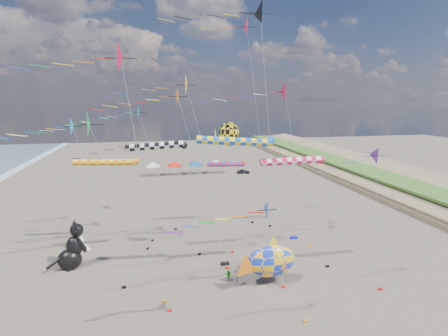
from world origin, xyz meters
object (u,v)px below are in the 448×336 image
parked_car (243,171)px  person_adult (237,278)px  child_blue (240,269)px  child_green (229,276)px  cat_inflatable (71,245)px  fish_inflatable (270,261)px

parked_car → person_adult: bearing=176.2°
parked_car → child_blue: bearing=176.5°
child_green → parked_car: bearing=107.0°
person_adult → parked_car: 52.00m
child_blue → parked_car: child_blue is taller
cat_inflatable → child_green: bearing=-45.5°
fish_inflatable → child_green: bearing=161.6°
cat_inflatable → child_blue: cat_inflatable is taller
fish_inflatable → child_blue: 3.81m
cat_inflatable → person_adult: 17.91m
cat_inflatable → child_green: 16.97m
cat_inflatable → child_blue: 17.97m
child_blue → parked_car: 49.53m
cat_inflatable → parked_car: size_ratio=1.59×
child_blue → parked_car: (13.27, 47.72, -0.01)m
fish_inflatable → parked_car: (10.93, 50.09, -1.85)m
fish_inflatable → person_adult: size_ratio=3.55×
cat_inflatable → parked_car: bearing=30.9°
fish_inflatable → person_adult: 3.57m
person_adult → child_blue: bearing=29.8°
child_green → child_blue: (1.46, 1.11, -0.02)m
parked_car → child_green: bearing=175.3°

